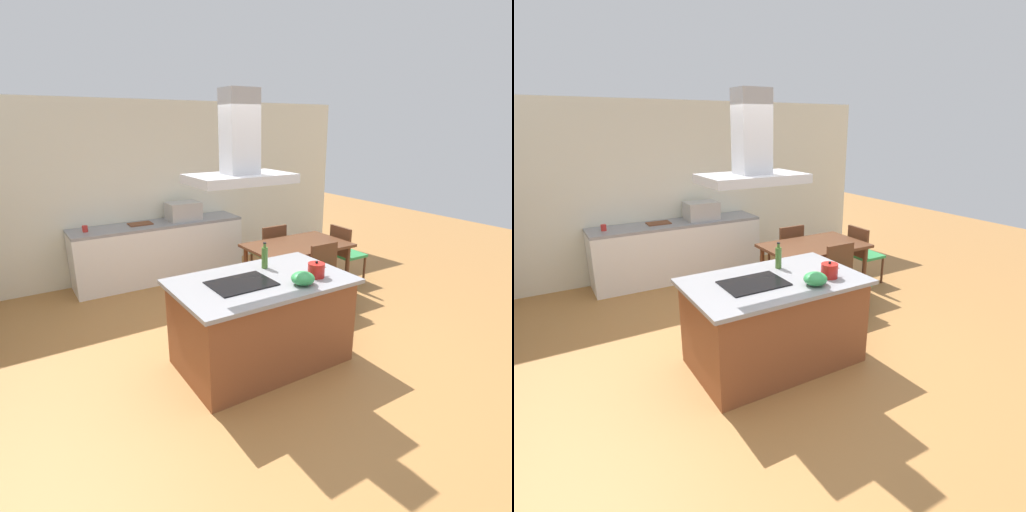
% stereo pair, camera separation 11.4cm
% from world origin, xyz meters
% --- Properties ---
extents(ground, '(16.00, 16.00, 0.00)m').
position_xyz_m(ground, '(0.00, 1.50, 0.00)').
color(ground, '#AD753D').
extents(wall_back, '(7.20, 0.10, 2.70)m').
position_xyz_m(wall_back, '(0.00, 3.25, 1.35)').
color(wall_back, silver).
rests_on(wall_back, ground).
extents(kitchen_island, '(1.73, 1.08, 0.90)m').
position_xyz_m(kitchen_island, '(0.00, 0.00, 0.45)').
color(kitchen_island, brown).
rests_on(kitchen_island, ground).
extents(cooktop, '(0.60, 0.44, 0.01)m').
position_xyz_m(cooktop, '(-0.23, 0.00, 0.91)').
color(cooktop, black).
rests_on(cooktop, kitchen_island).
extents(tea_kettle, '(0.22, 0.17, 0.17)m').
position_xyz_m(tea_kettle, '(0.50, -0.23, 0.97)').
color(tea_kettle, '#B21E19').
rests_on(tea_kettle, kitchen_island).
extents(olive_oil_bottle, '(0.07, 0.07, 0.28)m').
position_xyz_m(olive_oil_bottle, '(0.21, 0.27, 1.02)').
color(olive_oil_bottle, '#47722D').
rests_on(olive_oil_bottle, kitchen_island).
extents(mixing_bowl, '(0.23, 0.23, 0.12)m').
position_xyz_m(mixing_bowl, '(0.26, -0.32, 0.96)').
color(mixing_bowl, '#33934C').
rests_on(mixing_bowl, kitchen_island).
extents(back_counter, '(2.60, 0.62, 0.90)m').
position_xyz_m(back_counter, '(-0.02, 2.88, 0.45)').
color(back_counter, white).
rests_on(back_counter, ground).
extents(countertop_microwave, '(0.50, 0.38, 0.28)m').
position_xyz_m(countertop_microwave, '(0.40, 2.88, 1.04)').
color(countertop_microwave, '#B2AFAA').
rests_on(countertop_microwave, back_counter).
extents(coffee_mug_red, '(0.08, 0.08, 0.09)m').
position_xyz_m(coffee_mug_red, '(-1.08, 2.89, 0.95)').
color(coffee_mug_red, red).
rests_on(coffee_mug_red, back_counter).
extents(cutting_board, '(0.34, 0.24, 0.02)m').
position_xyz_m(cutting_board, '(-0.28, 2.93, 0.91)').
color(cutting_board, brown).
rests_on(cutting_board, back_counter).
extents(dining_table, '(1.40, 0.90, 0.75)m').
position_xyz_m(dining_table, '(1.39, 1.22, 0.67)').
color(dining_table, '#59331E').
rests_on(dining_table, ground).
extents(chair_facing_back_wall, '(0.42, 0.42, 0.89)m').
position_xyz_m(chair_facing_back_wall, '(1.39, 1.88, 0.51)').
color(chair_facing_back_wall, '#33934C').
rests_on(chair_facing_back_wall, ground).
extents(chair_facing_island, '(0.42, 0.42, 0.89)m').
position_xyz_m(chair_facing_island, '(1.39, 0.55, 0.51)').
color(chair_facing_island, '#33934C').
rests_on(chair_facing_island, ground).
extents(chair_at_right_end, '(0.42, 0.42, 0.89)m').
position_xyz_m(chair_at_right_end, '(2.30, 1.22, 0.51)').
color(chair_at_right_end, '#33934C').
rests_on(chair_at_right_end, ground).
extents(range_hood, '(0.90, 0.55, 0.78)m').
position_xyz_m(range_hood, '(-0.23, 0.00, 2.10)').
color(range_hood, '#ADADB2').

